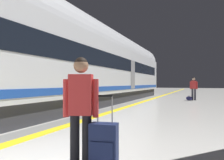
% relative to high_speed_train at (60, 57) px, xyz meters
% --- Properties ---
extents(safety_line_strip, '(0.36, 80.00, 0.01)m').
position_rel_high_speed_train_xyz_m(safety_line_strip, '(2.25, 3.28, -2.50)').
color(safety_line_strip, yellow).
rests_on(safety_line_strip, ground).
extents(tactile_edge_band, '(0.76, 80.00, 0.01)m').
position_rel_high_speed_train_xyz_m(tactile_edge_band, '(1.85, 3.28, -2.50)').
color(tactile_edge_band, slate).
rests_on(tactile_edge_band, ground).
extents(high_speed_train, '(2.94, 33.57, 4.97)m').
position_rel_high_speed_train_xyz_m(high_speed_train, '(0.00, 0.00, 0.00)').
color(high_speed_train, '#38383D').
rests_on(high_speed_train, ground).
extents(traveller_foreground, '(0.49, 0.29, 1.65)m').
position_rel_high_speed_train_xyz_m(traveller_foreground, '(4.38, -5.25, -1.54)').
color(traveller_foreground, black).
rests_on(traveller_foreground, ground).
extents(rolling_suitcase_foreground, '(0.41, 0.30, 1.11)m').
position_rel_high_speed_train_xyz_m(rolling_suitcase_foreground, '(4.73, -5.21, -2.12)').
color(rolling_suitcase_foreground, '#19234C').
rests_on(rolling_suitcase_foreground, ground).
extents(passenger_near, '(0.54, 0.23, 1.74)m').
position_rel_high_speed_train_xyz_m(passenger_near, '(5.43, 9.12, -1.49)').
color(passenger_near, '#383842').
rests_on(passenger_near, ground).
extents(duffel_bag_near, '(0.44, 0.26, 0.36)m').
position_rel_high_speed_train_xyz_m(duffel_bag_near, '(5.11, 8.85, -2.35)').
color(duffel_bag_near, navy).
rests_on(duffel_bag_near, ground).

